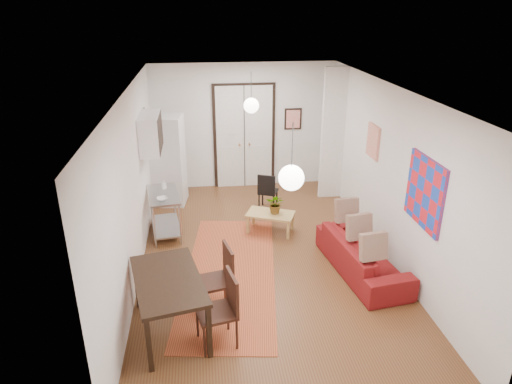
{
  "coord_description": "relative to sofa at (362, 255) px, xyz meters",
  "views": [
    {
      "loc": [
        -1.01,
        -6.81,
        4.11
      ],
      "look_at": [
        -0.16,
        0.01,
        1.25
      ],
      "focal_mm": 32.0,
      "sensor_mm": 36.0,
      "label": 1
    }
  ],
  "objects": [
    {
      "name": "floor",
      "position": [
        -1.51,
        0.61,
        -0.3
      ],
      "size": [
        7.0,
        7.0,
        0.0
      ],
      "primitive_type": "plane",
      "color": "brown",
      "rests_on": "ground"
    },
    {
      "name": "ceiling",
      "position": [
        -1.51,
        0.61,
        2.6
      ],
      "size": [
        4.2,
        7.0,
        0.02
      ],
      "primitive_type": "cube",
      "color": "white",
      "rests_on": "wall_back"
    },
    {
      "name": "wall_back",
      "position": [
        -1.51,
        4.11,
        1.15
      ],
      "size": [
        4.2,
        0.02,
        2.9
      ],
      "primitive_type": "cube",
      "color": "white",
      "rests_on": "floor"
    },
    {
      "name": "wall_front",
      "position": [
        -1.51,
        -2.89,
        1.15
      ],
      "size": [
        4.2,
        0.02,
        2.9
      ],
      "primitive_type": "cube",
      "color": "white",
      "rests_on": "floor"
    },
    {
      "name": "wall_left",
      "position": [
        -3.61,
        0.61,
        1.15
      ],
      "size": [
        0.02,
        7.0,
        2.9
      ],
      "primitive_type": "cube",
      "color": "white",
      "rests_on": "floor"
    },
    {
      "name": "wall_right",
      "position": [
        0.59,
        0.61,
        1.15
      ],
      "size": [
        0.02,
        7.0,
        2.9
      ],
      "primitive_type": "cube",
      "color": "white",
      "rests_on": "floor"
    },
    {
      "name": "double_doors",
      "position": [
        -1.51,
        4.06,
        0.9
      ],
      "size": [
        1.44,
        0.06,
        2.5
      ],
      "primitive_type": "cube",
      "color": "white",
      "rests_on": "wall_back"
    },
    {
      "name": "stub_partition",
      "position": [
        0.34,
        3.16,
        1.15
      ],
      "size": [
        0.5,
        0.1,
        2.9
      ],
      "primitive_type": "cube",
      "color": "white",
      "rests_on": "floor"
    },
    {
      "name": "wall_cabinet",
      "position": [
        -3.43,
        2.11,
        1.6
      ],
      "size": [
        0.35,
        1.0,
        0.7
      ],
      "primitive_type": "cube",
      "color": "white",
      "rests_on": "wall_left"
    },
    {
      "name": "painting_popart",
      "position": [
        0.56,
        -0.64,
        1.35
      ],
      "size": [
        0.05,
        1.0,
        1.0
      ],
      "primitive_type": "cube",
      "color": "red",
      "rests_on": "wall_right"
    },
    {
      "name": "painting_abstract",
      "position": [
        0.56,
        1.41,
        1.5
      ],
      "size": [
        0.05,
        0.5,
        0.6
      ],
      "primitive_type": "cube",
      "color": "white",
      "rests_on": "wall_right"
    },
    {
      "name": "poster_back",
      "position": [
        -0.36,
        4.08,
        1.3
      ],
      "size": [
        0.4,
        0.03,
        0.5
      ],
      "primitive_type": "cube",
      "color": "red",
      "rests_on": "wall_back"
    },
    {
      "name": "print_left",
      "position": [
        -3.58,
        2.61,
        1.65
      ],
      "size": [
        0.03,
        0.44,
        0.54
      ],
      "primitive_type": "cube",
      "color": "#A67745",
      "rests_on": "wall_left"
    },
    {
      "name": "pendant_back",
      "position": [
        -1.51,
        2.61,
        1.95
      ],
      "size": [
        0.3,
        0.3,
        0.8
      ],
      "color": "white",
      "rests_on": "ceiling"
    },
    {
      "name": "pendant_front",
      "position": [
        -1.51,
        -1.39,
        1.95
      ],
      "size": [
        0.3,
        0.3,
        0.8
      ],
      "color": "white",
      "rests_on": "ceiling"
    },
    {
      "name": "kilim_rug",
      "position": [
        -2.15,
        0.2,
        -0.29
      ],
      "size": [
        1.94,
        3.99,
        0.01
      ],
      "primitive_type": "cube",
      "rotation": [
        0.0,
        0.0,
        -0.13
      ],
      "color": "#B8512E",
      "rests_on": "floor"
    },
    {
      "name": "sofa",
      "position": [
        0.0,
        0.0,
        0.0
      ],
      "size": [
        1.07,
        2.13,
        0.59
      ],
      "primitive_type": "imported",
      "rotation": [
        0.0,
        0.0,
        1.71
      ],
      "color": "maroon",
      "rests_on": "floor"
    },
    {
      "name": "coffee_table",
      "position": [
        -1.27,
        1.58,
        0.04
      ],
      "size": [
        1.01,
        0.8,
        0.39
      ],
      "rotation": [
        0.0,
        0.0,
        -0.41
      ],
      "color": "tan",
      "rests_on": "floor"
    },
    {
      "name": "potted_plant",
      "position": [
        -1.17,
        1.58,
        0.29
      ],
      "size": [
        0.44,
        0.41,
        0.38
      ],
      "primitive_type": "imported",
      "rotation": [
        0.0,
        0.0,
        -0.41
      ],
      "color": "#295C2B",
      "rests_on": "coffee_table"
    },
    {
      "name": "kitchen_counter",
      "position": [
        -3.26,
        1.75,
        0.22
      ],
      "size": [
        0.69,
        1.15,
        0.83
      ],
      "rotation": [
        0.0,
        0.0,
        0.14
      ],
      "color": "#A9ACAE",
      "rests_on": "floor"
    },
    {
      "name": "bowl",
      "position": [
        -3.26,
        1.45,
        0.56
      ],
      "size": [
        0.24,
        0.24,
        0.05
      ],
      "primitive_type": "imported",
      "rotation": [
        0.0,
        0.0,
        0.29
      ],
      "color": "beige",
      "rests_on": "kitchen_counter"
    },
    {
      "name": "soap_bottle",
      "position": [
        -3.26,
        2.0,
        0.62
      ],
      "size": [
        0.1,
        0.1,
        0.17
      ],
      "primitive_type": "imported",
      "rotation": [
        0.0,
        0.0,
        0.29
      ],
      "color": "teal",
      "rests_on": "kitchen_counter"
    },
    {
      "name": "fridge",
      "position": [
        -3.25,
        3.27,
        0.67
      ],
      "size": [
        0.77,
        0.77,
        1.94
      ],
      "primitive_type": "cube",
      "rotation": [
        0.0,
        0.0,
        -0.14
      ],
      "color": "silver",
      "rests_on": "floor"
    },
    {
      "name": "dining_table",
      "position": [
        -3.04,
        -1.08,
        0.42
      ],
      "size": [
        1.12,
        1.6,
        0.81
      ],
      "rotation": [
        0.0,
        0.0,
        0.22
      ],
      "color": "black",
      "rests_on": "floor"
    },
    {
      "name": "dining_chair_near",
      "position": [
        -2.44,
        -0.63,
        0.28
      ],
      "size": [
        0.57,
        0.72,
        1.0
      ],
      "rotation": [
        0.0,
        0.0,
        -1.36
      ],
      "color": "#341910",
      "rests_on": "floor"
    },
    {
      "name": "dining_chair_far",
      "position": [
        -2.44,
        -1.33,
        0.28
      ],
      "size": [
        0.57,
        0.72,
        1.0
      ],
      "rotation": [
        0.0,
        0.0,
        -1.36
      ],
      "color": "#341910",
      "rests_on": "floor"
    },
    {
      "name": "black_side_chair",
      "position": [
        -1.16,
        2.71,
        0.18
      ],
      "size": [
        0.49,
        0.5,
        0.82
      ],
      "rotation": [
        0.0,
        0.0,
        2.75
      ],
      "color": "black",
      "rests_on": "floor"
    }
  ]
}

